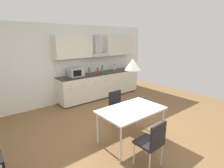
% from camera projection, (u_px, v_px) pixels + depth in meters
% --- Properties ---
extents(ground_plane, '(8.78, 8.21, 0.02)m').
position_uv_depth(ground_plane, '(119.00, 133.00, 4.15)').
color(ground_plane, brown).
extents(wall_back, '(7.03, 0.10, 2.62)m').
position_uv_depth(wall_back, '(65.00, 65.00, 5.91)').
color(wall_back, white).
rests_on(wall_back, ground_plane).
extents(kitchen_counter, '(3.28, 0.66, 0.94)m').
position_uv_depth(kitchen_counter, '(101.00, 85.00, 6.59)').
color(kitchen_counter, '#333333').
rests_on(kitchen_counter, ground_plane).
extents(backsplash_tile, '(3.26, 0.02, 0.53)m').
position_uv_depth(backsplash_tile, '(96.00, 65.00, 6.63)').
color(backsplash_tile, silver).
rests_on(backsplash_tile, kitchen_counter).
extents(upper_wall_cabinets, '(3.26, 0.40, 0.75)m').
position_uv_depth(upper_wall_cabinets, '(98.00, 46.00, 6.34)').
color(upper_wall_cabinets, silver).
extents(microwave, '(0.48, 0.35, 0.28)m').
position_uv_depth(microwave, '(76.00, 72.00, 5.82)').
color(microwave, '#ADADB2').
rests_on(microwave, kitchen_counter).
extents(bottle_green, '(0.08, 0.08, 0.27)m').
position_uv_depth(bottle_green, '(102.00, 70.00, 6.46)').
color(bottle_green, green).
rests_on(bottle_green, kitchen_counter).
extents(bottle_brown, '(0.08, 0.08, 0.26)m').
position_uv_depth(bottle_brown, '(89.00, 71.00, 6.19)').
color(bottle_brown, brown).
rests_on(bottle_brown, kitchen_counter).
extents(bottle_white, '(0.06, 0.06, 0.24)m').
position_uv_depth(bottle_white, '(114.00, 68.00, 6.92)').
color(bottle_white, white).
rests_on(bottle_white, kitchen_counter).
extents(bottle_red, '(0.08, 0.08, 0.23)m').
position_uv_depth(bottle_red, '(98.00, 71.00, 6.31)').
color(bottle_red, red).
rests_on(bottle_red, kitchen_counter).
extents(dining_table, '(1.36, 0.85, 0.75)m').
position_uv_depth(dining_table, '(131.00, 111.00, 3.66)').
color(dining_table, white).
rests_on(dining_table, ground_plane).
extents(chair_near_left, '(0.41, 0.41, 0.87)m').
position_uv_depth(chair_near_left, '(153.00, 140.00, 2.91)').
color(chair_near_left, black).
rests_on(chair_near_left, ground_plane).
extents(chair_far_right, '(0.40, 0.40, 0.87)m').
position_uv_depth(chair_far_right, '(117.00, 104.00, 4.50)').
color(chair_far_right, black).
rests_on(chair_far_right, ground_plane).
extents(pendant_lamp, '(0.32, 0.32, 0.22)m').
position_uv_depth(pendant_lamp, '(133.00, 64.00, 3.41)').
color(pendant_lamp, silver).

